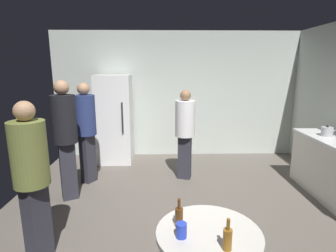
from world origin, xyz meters
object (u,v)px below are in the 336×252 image
beer_bottle_amber (227,238)px  person_in_black_shirt (65,131)px  person_in_white_shirt (185,128)px  person_in_navy_shirt (86,125)px  person_in_olive_shirt (31,170)px  foreground_table (208,244)px  kettle (327,132)px  beer_bottle_brown (179,216)px  plastic_cup_blue (181,230)px  refrigerator (115,119)px

beer_bottle_amber → person_in_black_shirt: bearing=130.0°
person_in_white_shirt → person_in_navy_shirt: size_ratio=0.93×
person_in_white_shirt → person_in_olive_shirt: bearing=-24.6°
foreground_table → person_in_black_shirt: bearing=131.3°
kettle → person_in_navy_shirt: person_in_navy_shirt is taller
beer_bottle_brown → plastic_cup_blue: 0.14m
foreground_table → person_in_white_shirt: size_ratio=0.51×
person_in_navy_shirt → person_in_white_shirt: bearing=34.1°
beer_bottle_amber → person_in_navy_shirt: person_in_navy_shirt is taller
kettle → foreground_table: kettle is taller
foreground_table → beer_bottle_brown: beer_bottle_brown is taller
beer_bottle_brown → person_in_navy_shirt: 2.88m
beer_bottle_brown → person_in_navy_shirt: size_ratio=0.13×
beer_bottle_amber → plastic_cup_blue: 0.33m
beer_bottle_amber → person_in_black_shirt: size_ratio=0.13×
person_in_black_shirt → person_in_white_shirt: 1.94m
plastic_cup_blue → beer_bottle_amber: bearing=-25.3°
kettle → person_in_olive_shirt: size_ratio=0.15×
refrigerator → person_in_navy_shirt: 1.10m
kettle → person_in_black_shirt: bearing=-177.2°
foreground_table → beer_bottle_brown: (-0.22, 0.08, 0.19)m
beer_bottle_amber → person_in_black_shirt: 2.86m
person_in_white_shirt → kettle: bearing=91.7°
beer_bottle_amber → foreground_table: bearing=113.7°
beer_bottle_amber → person_in_navy_shirt: 3.28m
refrigerator → beer_bottle_brown: 3.73m
person_in_white_shirt → foreground_table: bearing=14.3°
kettle → person_in_olive_shirt: bearing=-159.0°
beer_bottle_amber → person_in_olive_shirt: size_ratio=0.14×
kettle → person_in_navy_shirt: (-3.84, 0.42, 0.03)m
plastic_cup_blue → person_in_navy_shirt: (-1.41, 2.65, 0.21)m
beer_bottle_brown → plastic_cup_blue: bearing=-86.7°
person_in_black_shirt → person_in_navy_shirt: 0.62m
kettle → person_in_black_shirt: person_in_black_shirt is taller
refrigerator → beer_bottle_brown: size_ratio=7.83×
refrigerator → plastic_cup_blue: size_ratio=16.36×
beer_bottle_brown → person_in_navy_shirt: bearing=119.1°
beer_bottle_brown → foreground_table: bearing=-19.7°
person_in_white_shirt → person_in_navy_shirt: 1.68m
kettle → person_in_black_shirt: 3.97m
beer_bottle_amber → beer_bottle_brown: bearing=137.8°
foreground_table → kettle: bearing=44.5°
foreground_table → plastic_cup_blue: (-0.21, -0.06, 0.16)m
person_in_white_shirt → refrigerator: bearing=-108.9°
person_in_olive_shirt → refrigerator: bearing=111.8°
plastic_cup_blue → foreground_table: bearing=15.3°
refrigerator → person_in_navy_shirt: refrigerator is taller
beer_bottle_brown → person_in_olive_shirt: 1.55m
person_in_white_shirt → beer_bottle_brown: bearing=9.5°
beer_bottle_brown → plastic_cup_blue: (0.01, -0.14, -0.03)m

